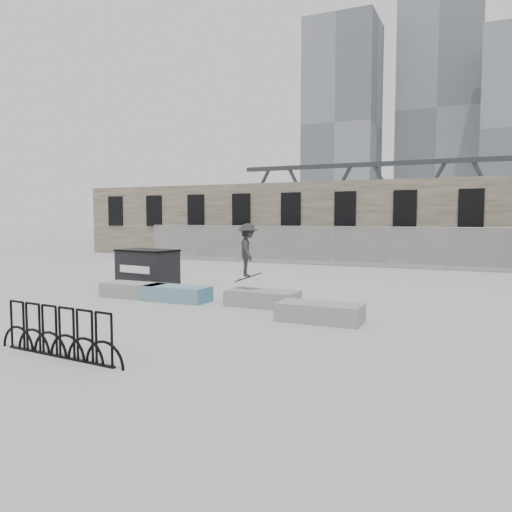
{
  "coord_description": "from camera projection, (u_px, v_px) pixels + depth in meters",
  "views": [
    {
      "loc": [
        6.96,
        -12.25,
        2.46
      ],
      "look_at": [
        0.74,
        1.43,
        1.3
      ],
      "focal_mm": 35.0,
      "sensor_mm": 36.0,
      "label": 1
    }
  ],
  "objects": [
    {
      "name": "truss_bridge",
      "position": [
        511.0,
        203.0,
        59.65
      ],
      "size": [
        70.0,
        3.0,
        9.8
      ],
      "color": "#2D3033",
      "rests_on": "ground"
    },
    {
      "name": "planter_center_left",
      "position": [
        176.0,
        293.0,
        14.7
      ],
      "size": [
        2.0,
        0.9,
        0.45
      ],
      "color": "teal",
      "rests_on": "ground"
    },
    {
      "name": "planter_far_left",
      "position": [
        134.0,
        289.0,
        15.41
      ],
      "size": [
        2.0,
        0.9,
        0.45
      ],
      "color": "gray",
      "rests_on": "ground"
    },
    {
      "name": "planter_offset",
      "position": [
        320.0,
        312.0,
        11.78
      ],
      "size": [
        2.0,
        0.9,
        0.45
      ],
      "color": "gray",
      "rests_on": "ground"
    },
    {
      "name": "bike_rack",
      "position": [
        58.0,
        333.0,
        8.77
      ],
      "size": [
        3.13,
        0.34,
        0.9
      ],
      "rotation": [
        0.0,
        0.0,
        -0.09
      ],
      "color": "black",
      "rests_on": "ground"
    },
    {
      "name": "skateboarder",
      "position": [
        248.0,
        250.0,
        14.06
      ],
      "size": [
        0.97,
        1.12,
        1.68
      ],
      "rotation": [
        0.0,
        0.0,
        2.09
      ],
      "color": "#272729",
      "rests_on": "ground"
    },
    {
      "name": "stone_wall",
      "position": [
        351.0,
        221.0,
        28.75
      ],
      "size": [
        36.0,
        2.58,
        4.5
      ],
      "color": "brown",
      "rests_on": "ground"
    },
    {
      "name": "ground",
      "position": [
        212.0,
        304.0,
        14.18
      ],
      "size": [
        120.0,
        120.0,
        0.0
      ],
      "primitive_type": "plane",
      "color": "#A0A19C",
      "rests_on": "ground"
    },
    {
      "name": "dumpster",
      "position": [
        148.0,
        268.0,
        17.49
      ],
      "size": [
        2.2,
        1.52,
        1.35
      ],
      "rotation": [
        0.0,
        0.0,
        -0.14
      ],
      "color": "black",
      "rests_on": "ground"
    },
    {
      "name": "planter_center_right",
      "position": [
        263.0,
        298.0,
        13.82
      ],
      "size": [
        2.0,
        0.9,
        0.45
      ],
      "color": "gray",
      "rests_on": "ground"
    },
    {
      "name": "skyline_towers",
      "position": [
        442.0,
        124.0,
        98.13
      ],
      "size": [
        58.0,
        28.0,
        48.0
      ],
      "color": "slate",
      "rests_on": "ground"
    },
    {
      "name": "chainlink_fence",
      "position": [
        332.0,
        245.0,
        25.45
      ],
      "size": [
        22.06,
        0.06,
        2.02
      ],
      "color": "gray",
      "rests_on": "ground"
    }
  ]
}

